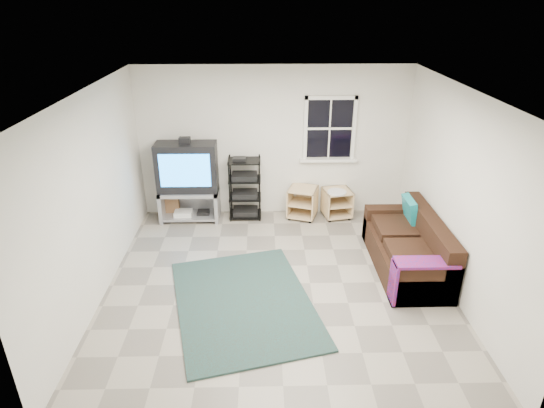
{
  "coord_description": "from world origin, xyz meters",
  "views": [
    {
      "loc": [
        -0.19,
        -5.19,
        3.62
      ],
      "look_at": [
        -0.07,
        0.4,
        1.02
      ],
      "focal_mm": 30.0,
      "sensor_mm": 36.0,
      "label": 1
    }
  ],
  "objects_px": {
    "tv_unit": "(188,175)",
    "av_rack": "(245,192)",
    "side_table_right": "(336,201)",
    "side_table_left": "(303,201)",
    "sofa": "(409,249)"
  },
  "relations": [
    {
      "from": "tv_unit",
      "to": "side_table_left",
      "type": "height_order",
      "value": "tv_unit"
    },
    {
      "from": "side_table_right",
      "to": "side_table_left",
      "type": "bearing_deg",
      "value": 179.12
    },
    {
      "from": "av_rack",
      "to": "side_table_right",
      "type": "relative_size",
      "value": 2.07
    },
    {
      "from": "side_table_right",
      "to": "tv_unit",
      "type": "bearing_deg",
      "value": -178.95
    },
    {
      "from": "side_table_left",
      "to": "side_table_right",
      "type": "xyz_separation_m",
      "value": [
        0.59,
        -0.01,
        0.0
      ]
    },
    {
      "from": "av_rack",
      "to": "tv_unit",
      "type": "bearing_deg",
      "value": -176.78
    },
    {
      "from": "tv_unit",
      "to": "av_rack",
      "type": "height_order",
      "value": "tv_unit"
    },
    {
      "from": "side_table_right",
      "to": "sofa",
      "type": "height_order",
      "value": "sofa"
    },
    {
      "from": "tv_unit",
      "to": "side_table_left",
      "type": "distance_m",
      "value": 2.05
    },
    {
      "from": "tv_unit",
      "to": "side_table_right",
      "type": "distance_m",
      "value": 2.62
    },
    {
      "from": "tv_unit",
      "to": "av_rack",
      "type": "distance_m",
      "value": 1.02
    },
    {
      "from": "side_table_left",
      "to": "sofa",
      "type": "relative_size",
      "value": 0.31
    },
    {
      "from": "av_rack",
      "to": "sofa",
      "type": "relative_size",
      "value": 0.58
    },
    {
      "from": "side_table_left",
      "to": "sofa",
      "type": "height_order",
      "value": "sofa"
    },
    {
      "from": "side_table_right",
      "to": "sofa",
      "type": "xyz_separation_m",
      "value": [
        0.78,
        -1.7,
        0.01
      ]
    }
  ]
}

